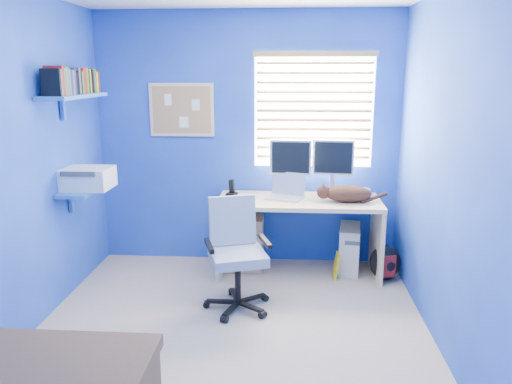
# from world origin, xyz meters

# --- Properties ---
(floor) EXTENTS (3.00, 3.20, 0.00)m
(floor) POSITION_xyz_m (0.00, 0.00, 0.00)
(floor) COLOR #B2A392
(floor) RESTS_ON ground
(wall_back) EXTENTS (3.00, 0.01, 2.50)m
(wall_back) POSITION_xyz_m (0.00, 1.60, 1.25)
(wall_back) COLOR #1A3AA4
(wall_back) RESTS_ON ground
(wall_front) EXTENTS (3.00, 0.01, 2.50)m
(wall_front) POSITION_xyz_m (0.00, -1.60, 1.25)
(wall_front) COLOR #1A3AA4
(wall_front) RESTS_ON ground
(wall_left) EXTENTS (0.01, 3.20, 2.50)m
(wall_left) POSITION_xyz_m (-1.50, 0.00, 1.25)
(wall_left) COLOR #1A3AA4
(wall_left) RESTS_ON ground
(wall_right) EXTENTS (0.01, 3.20, 2.50)m
(wall_right) POSITION_xyz_m (1.50, 0.00, 1.25)
(wall_right) COLOR #1A3AA4
(wall_right) RESTS_ON ground
(desk) EXTENTS (1.54, 0.65, 0.74)m
(desk) POSITION_xyz_m (0.52, 1.26, 0.37)
(desk) COLOR tan
(desk) RESTS_ON floor
(laptop) EXTENTS (0.39, 0.35, 0.22)m
(laptop) POSITION_xyz_m (0.38, 1.28, 0.85)
(laptop) COLOR silver
(laptop) RESTS_ON desk
(monitor_left) EXTENTS (0.41, 0.14, 0.54)m
(monitor_left) POSITION_xyz_m (0.43, 1.45, 1.01)
(monitor_left) COLOR silver
(monitor_left) RESTS_ON desk
(monitor_right) EXTENTS (0.41, 0.17, 0.54)m
(monitor_right) POSITION_xyz_m (0.84, 1.48, 1.01)
(monitor_right) COLOR silver
(monitor_right) RESTS_ON desk
(phone) EXTENTS (0.11, 0.13, 0.17)m
(phone) POSITION_xyz_m (-0.13, 1.31, 0.82)
(phone) COLOR black
(phone) RESTS_ON desk
(mug) EXTENTS (0.10, 0.09, 0.10)m
(mug) POSITION_xyz_m (1.06, 1.32, 0.79)
(mug) COLOR #26891D
(mug) RESTS_ON desk
(cd_spindle) EXTENTS (0.13, 0.13, 0.07)m
(cd_spindle) POSITION_xyz_m (1.15, 1.44, 0.78)
(cd_spindle) COLOR silver
(cd_spindle) RESTS_ON desk
(cat) EXTENTS (0.44, 0.23, 0.15)m
(cat) POSITION_xyz_m (0.97, 1.19, 0.82)
(cat) COLOR black
(cat) RESTS_ON desk
(tower_pc) EXTENTS (0.25, 0.46, 0.45)m
(tower_pc) POSITION_xyz_m (1.02, 1.35, 0.23)
(tower_pc) COLOR beige
(tower_pc) RESTS_ON floor
(drawer_boxes) EXTENTS (0.35, 0.28, 0.54)m
(drawer_boxes) POSITION_xyz_m (-0.00, 1.31, 0.27)
(drawer_boxes) COLOR tan
(drawer_boxes) RESTS_ON floor
(yellow_book) EXTENTS (0.03, 0.17, 0.24)m
(yellow_book) POSITION_xyz_m (0.88, 1.15, 0.12)
(yellow_book) COLOR yellow
(yellow_book) RESTS_ON floor
(backpack) EXTENTS (0.33, 0.27, 0.34)m
(backpack) POSITION_xyz_m (1.34, 1.13, 0.17)
(backpack) COLOR black
(backpack) RESTS_ON floor
(office_chair) EXTENTS (0.66, 0.66, 0.91)m
(office_chair) POSITION_xyz_m (-0.00, 0.50, 0.34)
(office_chair) COLOR black
(office_chair) RESTS_ON floor
(window_blinds) EXTENTS (1.15, 0.05, 1.10)m
(window_blinds) POSITION_xyz_m (0.65, 1.57, 1.55)
(window_blinds) COLOR white
(window_blinds) RESTS_ON ground
(corkboard) EXTENTS (0.64, 0.02, 0.52)m
(corkboard) POSITION_xyz_m (-0.65, 1.58, 1.55)
(corkboard) COLOR tan
(corkboard) RESTS_ON ground
(wall_shelves) EXTENTS (0.42, 0.90, 1.05)m
(wall_shelves) POSITION_xyz_m (-1.35, 0.75, 1.43)
(wall_shelves) COLOR #316BBA
(wall_shelves) RESTS_ON ground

